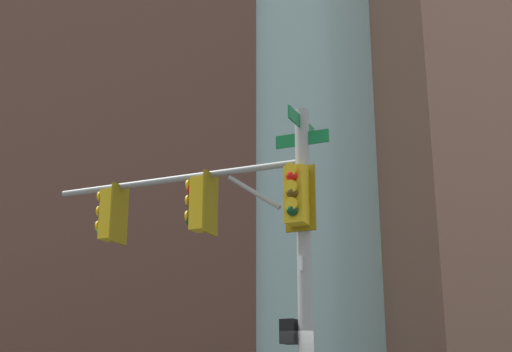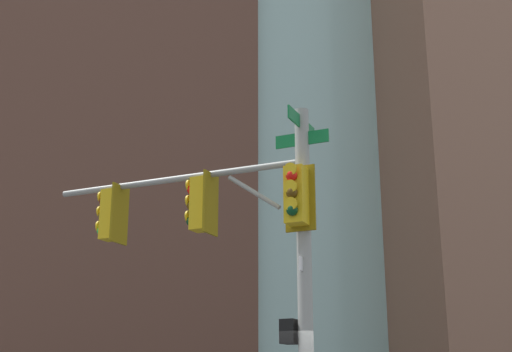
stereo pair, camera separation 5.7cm
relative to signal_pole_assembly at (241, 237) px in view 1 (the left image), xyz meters
name	(u,v)px [view 1 (the left image)]	position (x,y,z in m)	size (l,w,h in m)	color
signal_pole_assembly	(241,237)	(0.00, 0.00, 0.00)	(4.49, 3.95, 6.41)	gray
building_brick_nearside	(46,61)	(-33.36, 0.61, 18.27)	(26.59, 18.18, 44.89)	brown
building_brick_midblock	(455,108)	(-24.84, 27.37, 16.42)	(18.03, 19.68, 41.20)	#845B47
building_brick_farside	(288,219)	(-53.22, 28.87, 14.75)	(20.21, 14.63, 37.85)	#845B47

